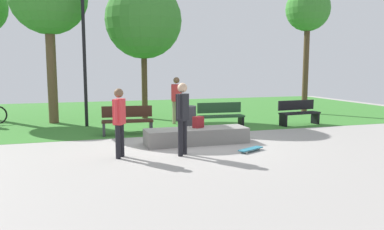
{
  "coord_description": "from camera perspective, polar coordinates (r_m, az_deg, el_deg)",
  "views": [
    {
      "loc": [
        -2.95,
        -10.15,
        2.15
      ],
      "look_at": [
        0.31,
        0.26,
        0.76
      ],
      "focal_mm": 35.25,
      "sensor_mm": 36.0,
      "label": 1
    }
  ],
  "objects": [
    {
      "name": "grass_lawn",
      "position": [
        18.15,
        -7.89,
        0.42
      ],
      "size": [
        26.6,
        12.73,
        0.01
      ],
      "primitive_type": "cube",
      "color": "#387A2D",
      "rests_on": "ground_plane"
    },
    {
      "name": "skater_watching",
      "position": [
        9.05,
        -10.95,
        -0.4
      ],
      "size": [
        0.33,
        0.38,
        1.66
      ],
      "color": "black",
      "rests_on": "ground_plane"
    },
    {
      "name": "park_bench_near_path",
      "position": [
        13.18,
        4.35,
        -0.03
      ],
      "size": [
        1.62,
        0.54,
        0.91
      ],
      "color": "#1E4223",
      "rests_on": "ground_plane"
    },
    {
      "name": "park_bench_by_oak",
      "position": [
        12.17,
        -9.75,
        -0.72
      ],
      "size": [
        1.64,
        0.62,
        0.91
      ],
      "color": "#331E14",
      "rests_on": "ground_plane"
    },
    {
      "name": "backpack_on_ledge",
      "position": [
        10.72,
        0.95,
        -1.08
      ],
      "size": [
        0.34,
        0.3,
        0.32
      ],
      "primitive_type": "cube",
      "rotation": [
        0.0,
        0.0,
        3.6
      ],
      "color": "maroon",
      "rests_on": "concrete_ledge"
    },
    {
      "name": "trash_bin",
      "position": [
        12.08,
        -0.67,
        -0.79
      ],
      "size": [
        0.54,
        0.54,
        0.91
      ],
      "primitive_type": "cylinder",
      "color": "#333338",
      "rests_on": "ground_plane"
    },
    {
      "name": "tree_tall_oak",
      "position": [
        18.55,
        17.12,
        14.82
      ],
      "size": [
        2.0,
        2.0,
        5.78
      ],
      "color": "#4C3823",
      "rests_on": "grass_lawn"
    },
    {
      "name": "park_bench_near_lamppost",
      "position": [
        14.61,
        15.81,
        0.44
      ],
      "size": [
        1.64,
        0.62,
        0.91
      ],
      "color": "black",
      "rests_on": "ground_plane"
    },
    {
      "name": "concrete_ledge",
      "position": [
        10.67,
        0.7,
        -3.17
      ],
      "size": [
        2.91,
        0.85,
        0.43
      ],
      "primitive_type": "cube",
      "color": "gray",
      "rests_on": "ground_plane"
    },
    {
      "name": "skateboard_by_ledge",
      "position": [
        9.81,
        8.88,
        -5.1
      ],
      "size": [
        0.8,
        0.54,
        0.08
      ],
      "color": "teal",
      "rests_on": "ground_plane"
    },
    {
      "name": "pedestrian_with_backpack",
      "position": [
        14.22,
        -2.32,
        2.91
      ],
      "size": [
        0.44,
        0.45,
        1.77
      ],
      "color": "tan",
      "rests_on": "ground_plane"
    },
    {
      "name": "tree_slender_maple",
      "position": [
        16.03,
        -7.35,
        13.98
      ],
      "size": [
        3.13,
        3.13,
        5.62
      ],
      "color": "#4C3823",
      "rests_on": "grass_lawn"
    },
    {
      "name": "ground_plane",
      "position": [
        10.78,
        -1.14,
        -4.23
      ],
      "size": [
        28.0,
        28.0,
        0.0
      ],
      "primitive_type": "plane",
      "color": "#9E9993"
    },
    {
      "name": "skater_performing_trick",
      "position": [
        9.13,
        -1.45,
        0.31
      ],
      "size": [
        0.37,
        0.37,
        1.77
      ],
      "color": "black",
      "rests_on": "ground_plane"
    },
    {
      "name": "lamp_post",
      "position": [
        14.16,
        -16.02,
        10.04
      ],
      "size": [
        0.28,
        0.28,
        4.86
      ],
      "color": "black",
      "rests_on": "ground_plane"
    }
  ]
}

